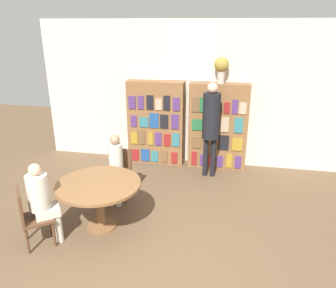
# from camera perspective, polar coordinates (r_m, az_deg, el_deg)

# --- Properties ---
(wall_back) EXTENTS (6.40, 0.07, 3.00)m
(wall_back) POSITION_cam_1_polar(r_m,az_deg,el_deg) (6.97, 3.55, 8.65)
(wall_back) COLOR beige
(wall_back) RESTS_ON ground_plane
(bookshelf_left) EXTENTS (1.20, 0.34, 1.79)m
(bookshelf_left) POSITION_cam_1_polar(r_m,az_deg,el_deg) (7.05, -2.10, 3.67)
(bookshelf_left) COLOR brown
(bookshelf_left) RESTS_ON ground_plane
(bookshelf_right) EXTENTS (1.20, 0.34, 1.79)m
(bookshelf_right) POSITION_cam_1_polar(r_m,az_deg,el_deg) (6.88, 8.68, 3.03)
(bookshelf_right) COLOR brown
(bookshelf_right) RESTS_ON ground_plane
(flower_vase) EXTENTS (0.29, 0.29, 0.50)m
(flower_vase) POSITION_cam_1_polar(r_m,az_deg,el_deg) (6.63, 9.31, 13.11)
(flower_vase) COLOR #B7AD9E
(flower_vase) RESTS_ON bookshelf_right
(reading_table) EXTENTS (1.23, 1.23, 0.74)m
(reading_table) POSITION_cam_1_polar(r_m,az_deg,el_deg) (4.93, -11.94, -7.91)
(reading_table) COLOR brown
(reading_table) RESTS_ON ground_plane
(chair_near_camera) EXTENTS (0.56, 0.56, 0.87)m
(chair_near_camera) POSITION_cam_1_polar(r_m,az_deg,el_deg) (4.90, -22.84, -11.29)
(chair_near_camera) COLOR brown
(chair_near_camera) RESTS_ON ground_plane
(chair_left_side) EXTENTS (0.41, 0.41, 0.87)m
(chair_left_side) POSITION_cam_1_polar(r_m,az_deg,el_deg) (5.79, -8.48, -4.77)
(chair_left_side) COLOR brown
(chair_left_side) RESTS_ON ground_plane
(seated_reader_left) EXTENTS (0.24, 0.36, 1.21)m
(seated_reader_left) POSITION_cam_1_polar(r_m,az_deg,el_deg) (5.55, -9.16, -3.83)
(seated_reader_left) COLOR beige
(seated_reader_left) RESTS_ON ground_plane
(seated_reader_right) EXTENTS (0.43, 0.42, 1.21)m
(seated_reader_right) POSITION_cam_1_polar(r_m,az_deg,el_deg) (4.80, -21.07, -8.85)
(seated_reader_right) COLOR beige
(seated_reader_right) RESTS_ON ground_plane
(librarian_standing) EXTENTS (0.33, 0.60, 1.89)m
(librarian_standing) POSITION_cam_1_polar(r_m,az_deg,el_deg) (6.33, 7.52, 4.19)
(librarian_standing) COLOR black
(librarian_standing) RESTS_ON ground_plane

